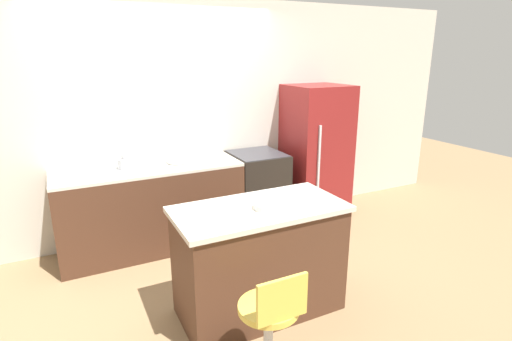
% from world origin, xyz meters
% --- Properties ---
extents(ground_plane, '(14.00, 14.00, 0.00)m').
position_xyz_m(ground_plane, '(0.00, 0.00, 0.00)').
color(ground_plane, '#8E704C').
extents(wall_back, '(8.00, 0.06, 2.60)m').
position_xyz_m(wall_back, '(0.00, 0.67, 1.30)').
color(wall_back, beige).
rests_on(wall_back, ground_plane).
extents(back_counter, '(1.86, 0.62, 0.91)m').
position_xyz_m(back_counter, '(-0.28, 0.33, 0.45)').
color(back_counter, '#4C2D1E').
rests_on(back_counter, ground_plane).
extents(kitchen_island, '(1.32, 0.66, 0.90)m').
position_xyz_m(kitchen_island, '(0.24, -1.14, 0.45)').
color(kitchen_island, '#4C2D1E').
rests_on(kitchen_island, ground_plane).
extents(oven_range, '(0.59, 0.63, 0.91)m').
position_xyz_m(oven_range, '(0.96, 0.33, 0.45)').
color(oven_range, black).
rests_on(oven_range, ground_plane).
extents(refrigerator, '(0.70, 0.68, 1.65)m').
position_xyz_m(refrigerator, '(1.77, 0.31, 0.83)').
color(refrigerator, maroon).
rests_on(refrigerator, ground_plane).
extents(stool_chair, '(0.38, 0.38, 0.83)m').
position_xyz_m(stool_chair, '(-0.05, -1.86, 0.41)').
color(stool_chair, '#B7B7BC').
rests_on(stool_chair, ground_plane).
extents(kettle, '(0.17, 0.17, 0.18)m').
position_xyz_m(kettle, '(-0.49, 0.35, 0.98)').
color(kettle, silver).
rests_on(kettle, back_counter).
extents(mixing_bowl, '(0.21, 0.21, 0.10)m').
position_xyz_m(mixing_bowl, '(0.03, 0.35, 0.96)').
color(mixing_bowl, white).
rests_on(mixing_bowl, back_counter).
extents(fruit_bowl, '(0.23, 0.23, 0.05)m').
position_xyz_m(fruit_bowl, '(0.28, -1.21, 0.93)').
color(fruit_bowl, white).
rests_on(fruit_bowl, kitchen_island).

